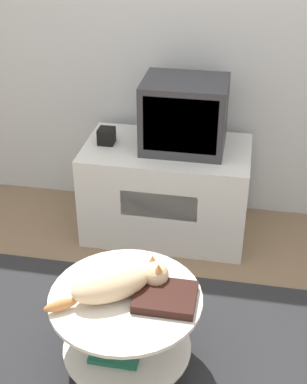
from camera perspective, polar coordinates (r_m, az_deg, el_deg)
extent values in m
plane|color=#7F664C|center=(2.70, -1.37, -17.48)|extent=(12.00, 12.00, 0.00)
cube|color=silver|center=(3.34, 3.78, 18.44)|extent=(8.00, 0.05, 2.60)
cube|color=#28282B|center=(2.70, -1.38, -17.34)|extent=(2.02, 1.28, 0.02)
cube|color=silver|center=(3.37, 1.38, 0.23)|extent=(1.01, 0.58, 0.60)
cube|color=silver|center=(3.10, 0.54, -1.50)|extent=(0.45, 0.01, 0.17)
cube|color=#333338|center=(3.16, 3.33, 8.24)|extent=(0.49, 0.39, 0.42)
cube|color=black|center=(2.98, 2.85, 7.05)|extent=(0.42, 0.01, 0.33)
cube|color=black|center=(3.27, -5.04, 5.97)|extent=(0.10, 0.10, 0.10)
cylinder|color=#B2B2B7|center=(2.66, -2.75, -17.87)|extent=(0.28, 0.28, 0.01)
cylinder|color=#B7B7BC|center=(2.51, -2.86, -14.85)|extent=(0.04, 0.04, 0.41)
cylinder|color=silver|center=(2.56, -2.82, -16.05)|extent=(0.59, 0.59, 0.01)
cylinder|color=silver|center=(2.36, -3.00, -11.21)|extent=(0.67, 0.67, 0.02)
cube|color=#1E664C|center=(2.51, -4.07, -16.72)|extent=(0.22, 0.15, 0.02)
cube|color=#51387A|center=(2.57, -1.43, -15.42)|extent=(0.20, 0.12, 0.01)
cube|color=black|center=(2.31, 1.27, -11.14)|extent=(0.26, 0.21, 0.04)
ellipsoid|color=beige|center=(2.31, -4.57, -9.76)|extent=(0.38, 0.32, 0.14)
sphere|color=beige|center=(2.37, 0.21, -8.77)|extent=(0.12, 0.12, 0.12)
cone|color=#D18447|center=(2.35, -0.10, -7.15)|extent=(0.04, 0.04, 0.04)
cone|color=#D18447|center=(2.30, 0.53, -8.07)|extent=(0.04, 0.04, 0.04)
ellipsoid|color=#D18447|center=(2.29, -9.88, -11.80)|extent=(0.14, 0.11, 0.05)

